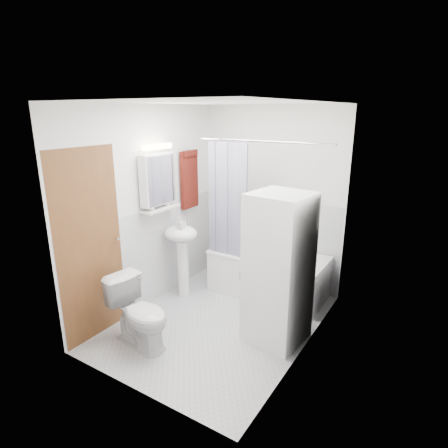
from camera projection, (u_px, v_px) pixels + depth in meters
The scene contains 20 objects.
floor at pixel (219, 322), 4.30m from camera, with size 2.60×2.60×0.00m, color #BDBDC1.
room_walls at pixel (218, 195), 3.86m from camera, with size 2.60×2.60×2.60m.
wainscot at pixel (232, 265), 4.36m from camera, with size 1.98×2.58×2.58m.
door at pixel (117, 238), 4.04m from camera, with size 0.05×2.00×2.00m.
bathtub at pixel (268, 272), 4.87m from camera, with size 1.48×0.70×0.56m.
tub_spout at pixel (294, 226), 4.86m from camera, with size 0.04×0.04×0.12m, color silver.
curtain_rod at pixel (262, 141), 4.14m from camera, with size 0.02×0.02×1.66m, color silver.
shower_curtain at pixel (227, 202), 4.59m from camera, with size 0.55×0.02×1.45m.
sink at pixel (182, 244), 4.72m from camera, with size 0.44×0.37×1.04m.
medicine_cabinet at pixel (158, 178), 4.38m from camera, with size 0.13×0.50×0.71m.
shelf at pixel (160, 209), 4.48m from camera, with size 0.18×0.54×0.03m, color silver.
shower_caddy at pixel (299, 207), 4.75m from camera, with size 0.22×0.06×0.02m, color silver.
towel at pixel (189, 178), 4.96m from camera, with size 0.07×0.32×0.78m.
washer_dryer at pixel (278, 269), 3.78m from camera, with size 0.62×0.62×1.57m.
toilet at pixel (140, 314), 3.79m from camera, with size 0.40×0.71×0.70m, color white.
soap_pump at pixel (181, 228), 4.58m from camera, with size 0.08×0.17×0.08m, color gray.
shelf_bottle at pixel (152, 207), 4.34m from camera, with size 0.07×0.18×0.07m, color gray.
shelf_cup at pixel (167, 201), 4.56m from camera, with size 0.10×0.09×0.10m, color gray.
shampoo_a at pixel (294, 200), 4.77m from camera, with size 0.13×0.17×0.13m, color gray.
shampoo_b at pixel (303, 204), 4.72m from camera, with size 0.08×0.21×0.08m, color #234E8F.
Camera 1 is at (2.06, -3.18, 2.32)m, focal length 30.00 mm.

